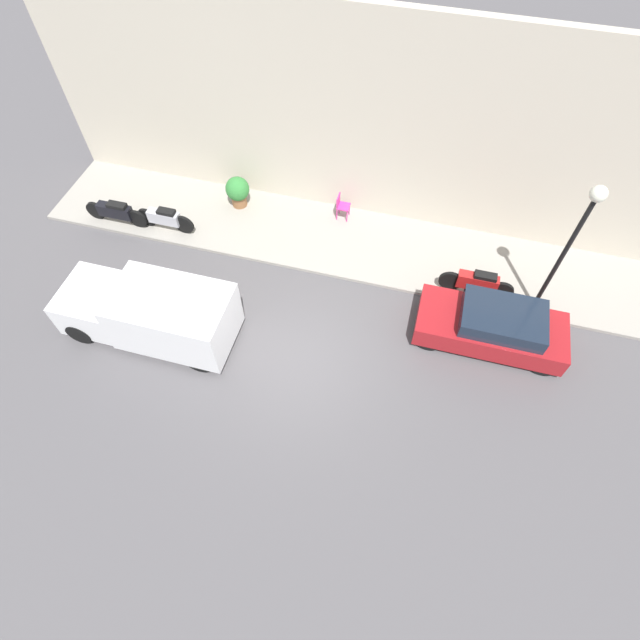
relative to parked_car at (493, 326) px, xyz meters
The scene contains 11 objects.
ground_plane 5.31m from the parked_car, 113.50° to the left, with size 60.00×60.00×0.00m, color #514F51.
sidewalk 5.51m from the parked_car, 61.92° to the left, with size 3.06×19.40×0.10m.
building_facade 6.95m from the parked_car, 48.62° to the left, with size 0.30×19.40×6.42m.
parked_car is the anchor object (origin of this frame).
delivery_van 9.22m from the parked_car, 103.48° to the left, with size 1.86×4.73×1.75m.
motorcycle_red 1.55m from the parked_car, 19.95° to the left, with size 0.30×2.14×0.89m.
motorcycle_black 12.13m from the parked_car, 83.15° to the left, with size 0.30×2.14×0.81m.
scooter_silver 10.51m from the parked_car, 81.34° to the left, with size 0.30×1.95×0.82m.
streetlamp 3.20m from the parked_car, 39.74° to the right, with size 0.39×0.39×4.34m.
potted_plant 9.13m from the parked_car, 68.98° to the left, with size 0.79×0.79×1.07m.
cafe_chair 6.21m from the parked_car, 54.69° to the left, with size 0.40×0.40×0.85m.
Camera 1 is at (-6.44, -2.31, 11.67)m, focal length 28.00 mm.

